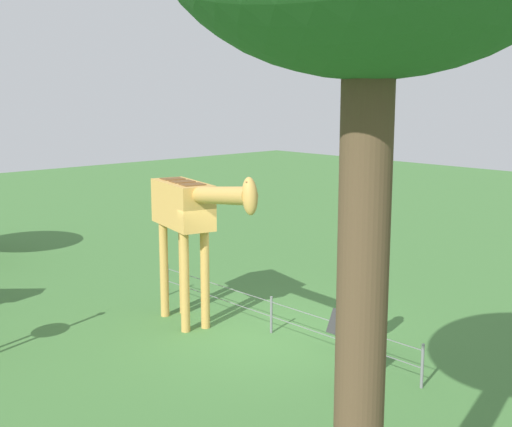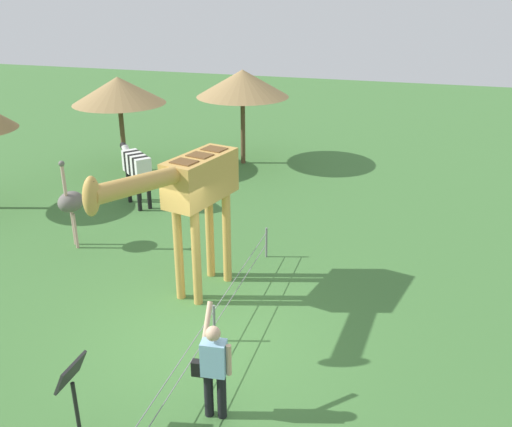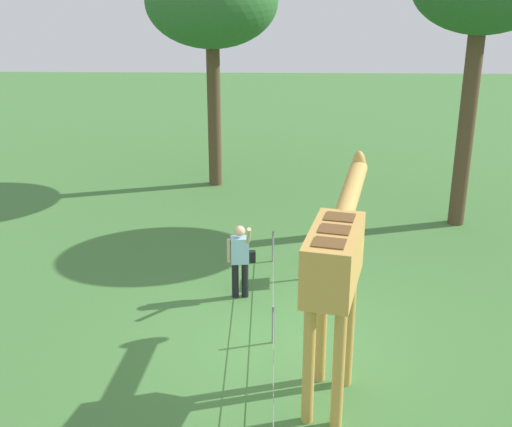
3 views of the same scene
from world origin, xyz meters
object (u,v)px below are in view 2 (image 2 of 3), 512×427
visitor (214,366)px  shade_hut_far (243,83)px  giraffe (191,191)px  zebra (136,167)px  info_sign (72,383)px  ostrich (71,202)px  shade_hut_aside (118,91)px

visitor → shade_hut_far: size_ratio=0.52×
giraffe → zebra: 5.70m
visitor → info_sign: 1.96m
giraffe → zebra: giraffe is taller
giraffe → ostrich: 4.12m
zebra → shade_hut_far: bearing=160.3°
zebra → ostrich: (2.97, -0.16, 0.01)m
shade_hut_aside → info_sign: size_ratio=2.42×
visitor → shade_hut_aside: (-10.23, -7.13, 1.84)m
visitor → shade_hut_far: 12.81m
ostrich → visitor: bearing=50.0°
giraffe → shade_hut_aside: size_ratio=1.21×
info_sign → zebra: bearing=-157.7°
shade_hut_aside → info_sign: 12.56m
zebra → info_sign: (8.39, 3.45, -0.21)m
zebra → shade_hut_far: shade_hut_far is taller
giraffe → ostrich: bearing=-109.5°
zebra → ostrich: bearing=-3.2°
visitor → zebra: visitor is taller
ostrich → shade_hut_aside: (-5.76, -1.81, 1.57)m
giraffe → ostrich: (-1.32, -3.73, -1.15)m
visitor → shade_hut_aside: bearing=-145.1°
info_sign → ostrich: bearing=-146.3°
giraffe → info_sign: (4.10, -0.11, -1.38)m
visitor → info_sign: size_ratio=1.30×
visitor → shade_hut_far: bearing=-164.1°
shade_hut_far → shade_hut_aside: shade_hut_far is taller
visitor → shade_hut_far: shade_hut_far is taller
giraffe → zebra: size_ratio=2.32×
ostrich → info_sign: 6.52m
info_sign → shade_hut_aside: bearing=-154.1°
shade_hut_aside → giraffe: bearing=38.0°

